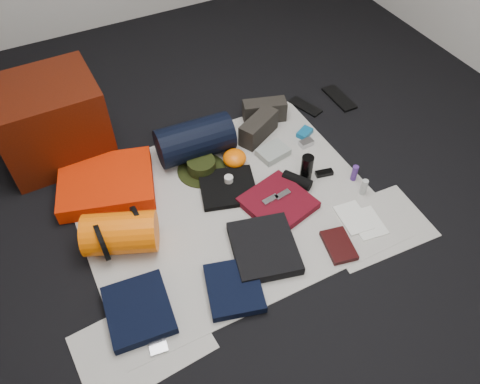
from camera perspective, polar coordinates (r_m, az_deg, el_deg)
name	(u,v)px	position (r m, az deg, el deg)	size (l,w,h in m)	color
floor	(227,206)	(2.65, -1.54, -1.78)	(4.50, 4.50, 0.02)	black
newspaper_mat	(227,205)	(2.64, -1.54, -1.60)	(1.60, 1.30, 0.01)	silver
newspaper_sheet_front_left	(142,343)	(2.26, -11.87, -17.55)	(0.58, 0.40, 0.00)	silver
newspaper_sheet_front_right	(375,226)	(2.66, 16.12, -4.01)	(0.58, 0.40, 0.00)	silver
red_cabinet	(51,121)	(2.99, -22.06, 7.98)	(0.60, 0.50, 0.50)	#461105
sleeping_pad	(107,183)	(2.79, -15.96, 1.02)	(0.53, 0.43, 0.10)	red
stuff_sack	(120,233)	(2.46, -14.37, -4.88)	(0.22, 0.22, 0.37)	#FF6404
sack_strap_left	(101,240)	(2.46, -16.56, -5.68)	(0.22, 0.22, 0.03)	black
sack_strap_right	(139,226)	(2.47, -12.19, -4.07)	(0.22, 0.22, 0.03)	black
navy_duffel	(195,140)	(2.85, -5.52, 6.35)	(0.24, 0.24, 0.46)	black
boonie_brim	(202,170)	(2.83, -4.68, 2.69)	(0.30, 0.30, 0.01)	black
boonie_crown	(201,165)	(2.80, -4.73, 3.28)	(0.17, 0.17, 0.07)	black
hiking_boot_left	(259,128)	(3.00, 2.29, 7.84)	(0.29, 0.11, 0.15)	#28241F
hiking_boot_right	(265,111)	(3.13, 3.01, 9.88)	(0.28, 0.11, 0.14)	#28241F
flip_flop_left	(305,107)	(3.31, 7.96, 10.28)	(0.09, 0.24, 0.01)	black
flip_flop_right	(339,98)	(3.42, 12.01, 11.14)	(0.11, 0.29, 0.02)	black
trousers_navy_a	(139,310)	(2.30, -12.25, -13.88)	(0.29, 0.33, 0.05)	black
trousers_navy_b	(234,288)	(2.31, -0.73, -11.63)	(0.26, 0.30, 0.05)	black
trousers_charcoal	(264,248)	(2.43, 2.95, -6.82)	(0.32, 0.37, 0.06)	black
black_tshirt	(228,188)	(2.71, -1.47, 0.55)	(0.32, 0.29, 0.03)	black
red_shirt	(278,203)	(2.63, 4.66, -1.34)	(0.34, 0.34, 0.05)	#570914
orange_stuff_sack	(235,158)	(2.83, -0.66, 4.15)	(0.14, 0.14, 0.09)	#FF6404
first_aid_pouch	(273,152)	(2.91, 4.05, 4.86)	(0.18, 0.14, 0.05)	gray
water_bottle	(307,168)	(2.74, 8.12, 2.87)	(0.07, 0.07, 0.18)	black
speaker	(297,180)	(2.74, 6.97, 1.43)	(0.07, 0.07, 0.17)	black
compact_camera	(306,143)	(3.00, 8.08, 5.93)	(0.09, 0.05, 0.03)	#B0AFB4
cyan_case	(305,133)	(3.07, 7.89, 7.16)	(0.11, 0.07, 0.03)	#0E5B89
toiletry_purple	(354,173)	(2.82, 13.78, 2.27)	(0.04, 0.04, 0.10)	#482579
toiletry_clear	(364,187)	(2.75, 14.87, 0.58)	(0.04, 0.04, 0.10)	#A6AAA5
paperback_book	(339,245)	(2.51, 11.94, -6.39)	(0.13, 0.21, 0.03)	black
map_booklet	(353,218)	(2.65, 13.64, -3.07)	(0.14, 0.21, 0.01)	silver
map_printout	(367,223)	(2.65, 15.24, -3.66)	(0.16, 0.20, 0.01)	silver
sunglasses	(324,173)	(2.83, 10.23, 2.29)	(0.10, 0.04, 0.03)	black
key_cluster	(158,345)	(2.23, -9.97, -17.95)	(0.08, 0.08, 0.01)	#B0AFB4
tape_roll	(229,179)	(2.71, -1.39, 1.59)	(0.05, 0.05, 0.04)	beige
energy_bar_a	(270,200)	(2.60, 3.71, -0.93)	(0.10, 0.04, 0.01)	#B0AFB4
energy_bar_b	(283,195)	(2.63, 5.23, -0.32)	(0.10, 0.04, 0.01)	#B0AFB4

